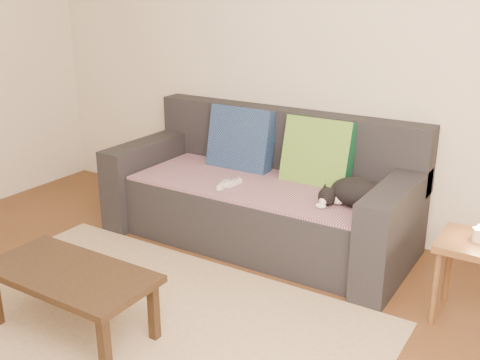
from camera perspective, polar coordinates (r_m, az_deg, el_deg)
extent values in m
plane|color=brown|center=(2.96, -13.86, -16.56)|extent=(4.50, 4.50, 0.00)
cube|color=beige|center=(4.06, 5.55, 13.37)|extent=(4.50, 0.04, 2.60)
cube|color=#232328|center=(3.89, 1.72, -3.39)|extent=(1.70, 0.78, 0.42)
cube|color=#232328|center=(4.09, 4.63, 4.09)|extent=(2.10, 0.18, 0.45)
cube|color=#232328|center=(4.39, -9.03, 0.25)|extent=(0.20, 0.90, 0.60)
cube|color=#232328|center=(3.52, 15.26, -5.04)|extent=(0.20, 0.90, 0.60)
cube|color=#382444|center=(3.80, 1.60, -0.42)|extent=(1.66, 0.74, 0.02)
cube|color=#0F1A41|center=(4.09, 0.08, 3.95)|extent=(0.49, 0.22, 0.51)
cube|color=#0B492C|center=(3.82, 7.89, 2.65)|extent=(0.47, 0.23, 0.49)
ellipsoid|color=black|center=(3.44, 11.81, -1.22)|extent=(0.34, 0.26, 0.17)
sphere|color=black|center=(3.42, 8.87, -1.65)|extent=(0.12, 0.12, 0.11)
sphere|color=white|center=(3.39, 8.44, -2.15)|extent=(0.05, 0.05, 0.05)
ellipsoid|color=black|center=(3.35, 13.18, -2.92)|extent=(0.13, 0.05, 0.04)
cube|color=white|center=(3.71, -1.70, -0.51)|extent=(0.07, 0.15, 0.03)
cube|color=white|center=(3.75, -0.65, -0.30)|extent=(0.05, 0.15, 0.03)
cube|color=brown|center=(3.14, 22.92, -6.04)|extent=(0.37, 0.37, 0.04)
cylinder|color=brown|center=(3.13, 19.20, -10.38)|extent=(0.03, 0.03, 0.42)
cylinder|color=brown|center=(3.39, 20.40, -8.19)|extent=(0.03, 0.03, 0.42)
cylinder|color=beige|center=(3.12, 23.04, -5.15)|extent=(0.06, 0.06, 0.07)
sphere|color=#FFBF59|center=(3.10, 23.15, -4.39)|extent=(0.02, 0.02, 0.02)
cube|color=tan|center=(3.04, -11.80, -15.18)|extent=(2.50, 1.80, 0.01)
cube|color=#312313|center=(2.96, -16.96, -9.10)|extent=(0.89, 0.45, 0.04)
cube|color=#312313|center=(2.70, -13.60, -16.16)|extent=(0.04, 0.04, 0.32)
cube|color=#312313|center=(3.41, -18.97, -8.81)|extent=(0.04, 0.04, 0.32)
cube|color=#312313|center=(2.90, -8.75, -13.11)|extent=(0.04, 0.04, 0.32)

